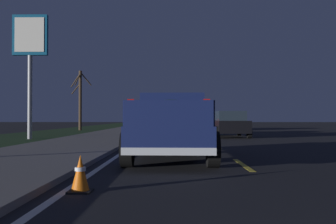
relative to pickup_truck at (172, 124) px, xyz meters
The scene contains 12 objects.
ground 16.80m from the pickup_truck, ahead, with size 144.00×144.00×0.00m, color black.
sidewalk_shoulder 17.17m from the pickup_truck, 13.32° to the left, with size 108.00×4.00×0.12m, color slate.
grass_verge 18.96m from the pickup_truck, 28.21° to the left, with size 108.00×6.00×0.01m, color #1E3819.
lane_markings 18.98m from the pickup_truck, ahead, with size 108.64×3.54×0.01m.
pickup_truck is the anchor object (origin of this frame).
sedan_silver 14.41m from the pickup_truck, ahead, with size 4.41×2.03×1.54m.
sedan_red 24.49m from the pickup_truck, ahead, with size 4.40×2.03×1.54m.
sedan_green 24.63m from the pickup_truck, ahead, with size 4.43×2.08×1.54m.
sedan_black 12.51m from the pickup_truck, 15.57° to the right, with size 4.44×2.09×1.54m.
gas_price_sign 13.07m from the pickup_truck, 38.74° to the left, with size 0.27×1.90×6.75m.
bare_tree_far 25.53m from the pickup_truck, 19.75° to the left, with size 1.65×1.86×5.48m.
traffic_cone_near 5.04m from the pickup_truck, 163.71° to the left, with size 0.36×0.36×0.58m.
Camera 1 is at (-0.33, 1.69, 1.16)m, focal length 40.38 mm.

